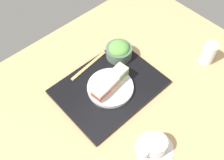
# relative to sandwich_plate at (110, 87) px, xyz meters

# --- Properties ---
(ground_plane) EXTENTS (1.40, 1.00, 0.03)m
(ground_plane) POSITION_rel_sandwich_plate_xyz_m (0.01, 0.03, -0.04)
(ground_plane) COLOR tan
(serving_tray) EXTENTS (0.44, 0.33, 0.02)m
(serving_tray) POSITION_rel_sandwich_plate_xyz_m (-0.01, -0.01, -0.02)
(serving_tray) COLOR black
(serving_tray) RESTS_ON ground_plane
(sandwich_plate) EXTENTS (0.20, 0.20, 0.02)m
(sandwich_plate) POSITION_rel_sandwich_plate_xyz_m (0.00, 0.00, 0.00)
(sandwich_plate) COLOR silver
(sandwich_plate) RESTS_ON serving_tray
(sandwich_near) EXTENTS (0.07, 0.06, 0.06)m
(sandwich_near) POSITION_rel_sandwich_plate_xyz_m (-0.06, -0.01, 0.04)
(sandwich_near) COLOR #EFE5C1
(sandwich_near) RESTS_ON sandwich_plate
(sandwich_middle) EXTENTS (0.07, 0.06, 0.05)m
(sandwich_middle) POSITION_rel_sandwich_plate_xyz_m (0.00, 0.00, 0.03)
(sandwich_middle) COLOR beige
(sandwich_middle) RESTS_ON sandwich_plate
(sandwich_far) EXTENTS (0.07, 0.06, 0.05)m
(sandwich_far) POSITION_rel_sandwich_plate_xyz_m (0.06, 0.01, 0.03)
(sandwich_far) COLOR #EFE5C1
(sandwich_far) RESTS_ON sandwich_plate
(salad_bowl) EXTENTS (0.12, 0.12, 0.08)m
(salad_bowl) POSITION_rel_sandwich_plate_xyz_m (-0.15, -0.11, 0.03)
(salad_bowl) COLOR #4C6051
(salad_bowl) RESTS_ON serving_tray
(chopsticks_pair) EXTENTS (0.22, 0.04, 0.01)m
(chopsticks_pair) POSITION_rel_sandwich_plate_xyz_m (-0.01, -0.16, -0.01)
(chopsticks_pair) COLOR tan
(chopsticks_pair) RESTS_ON serving_tray
(coffee_cup) EXTENTS (0.15, 0.15, 0.07)m
(coffee_cup) POSITION_rel_sandwich_plate_xyz_m (0.06, 0.31, 0.01)
(coffee_cup) COLOR silver
(coffee_cup) RESTS_ON ground_plane
(drinking_glass) EXTENTS (0.06, 0.06, 0.11)m
(drinking_glass) POSITION_rel_sandwich_plate_xyz_m (-0.44, 0.18, 0.03)
(drinking_glass) COLOR silver
(drinking_glass) RESTS_ON ground_plane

